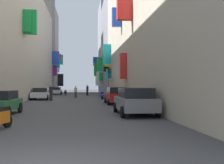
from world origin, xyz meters
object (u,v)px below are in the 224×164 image
at_px(parked_car_white, 41,93).
at_px(pedestrian_crossing, 87,90).
at_px(parked_car_grey, 135,101).
at_px(scooter_silver, 60,91).
at_px(parked_car_red, 116,95).
at_px(pedestrian_near_left, 51,93).
at_px(traffic_light_near_corner, 109,77).
at_px(pedestrian_near_right, 76,92).
at_px(scooter_blue, 102,95).
at_px(parked_car_silver, 57,91).
at_px(scooter_black, 65,93).

height_order(parked_car_white, pedestrian_crossing, pedestrian_crossing).
relative_size(parked_car_grey, scooter_silver, 2.16).
distance_m(parked_car_red, pedestrian_crossing, 19.94).
bearing_deg(pedestrian_near_left, parked_car_white, 117.14).
xyz_separation_m(parked_car_red, traffic_light_near_corner, (0.66, 12.34, 2.07)).
height_order(pedestrian_near_right, traffic_light_near_corner, traffic_light_near_corner).
distance_m(pedestrian_crossing, pedestrian_near_left, 15.18).
xyz_separation_m(parked_car_grey, traffic_light_near_corner, (0.78, 20.85, 2.06)).
bearing_deg(parked_car_red, scooter_blue, 94.13).
bearing_deg(pedestrian_near_left, traffic_light_near_corner, 45.00).
relative_size(scooter_blue, scooter_silver, 1.00).
relative_size(pedestrian_near_left, pedestrian_near_right, 1.09).
relative_size(scooter_blue, pedestrian_near_right, 1.22).
distance_m(parked_car_silver, scooter_silver, 7.09).
distance_m(parked_car_silver, parked_car_grey, 33.84).
relative_size(scooter_blue, pedestrian_near_left, 1.12).
distance_m(scooter_blue, scooter_black, 13.00).
bearing_deg(traffic_light_near_corner, parked_car_silver, 124.50).
bearing_deg(scooter_silver, scooter_blue, -73.26).
height_order(parked_car_silver, pedestrian_near_right, pedestrian_near_right).
bearing_deg(parked_car_red, parked_car_white, 134.14).
height_order(parked_car_red, scooter_black, parked_car_red).
bearing_deg(pedestrian_near_right, parked_car_white, -143.25).
bearing_deg(parked_car_white, parked_car_grey, -64.98).
bearing_deg(pedestrian_crossing, parked_car_grey, -85.92).
bearing_deg(scooter_black, scooter_silver, 99.01).
distance_m(parked_car_white, parked_car_grey, 18.36).
relative_size(parked_car_grey, scooter_black, 2.31).
bearing_deg(scooter_blue, parked_car_white, -179.79).
bearing_deg(parked_car_white, pedestrian_crossing, 63.86).
distance_m(parked_car_grey, scooter_black, 29.13).
distance_m(scooter_blue, pedestrian_crossing, 11.79).
bearing_deg(scooter_blue, pedestrian_near_right, 138.10).
bearing_deg(parked_car_white, parked_car_silver, 89.28).
bearing_deg(parked_car_white, parked_car_red, -45.86).
relative_size(scooter_black, traffic_light_near_corner, 0.43).
xyz_separation_m(parked_car_red, pedestrian_crossing, (-2.14, 19.83, 0.10)).
xyz_separation_m(scooter_blue, pedestrian_near_left, (-5.83, -2.89, 0.40)).
relative_size(parked_car_white, scooter_blue, 2.16).
bearing_deg(parked_car_silver, traffic_light_near_corner, -55.50).
bearing_deg(parked_car_grey, parked_car_white, 115.02).
bearing_deg(scooter_black, scooter_blue, -66.34).
height_order(parked_car_grey, traffic_light_near_corner, traffic_light_near_corner).
distance_m(pedestrian_near_left, traffic_light_near_corner, 10.21).
xyz_separation_m(scooter_black, traffic_light_near_corner, (6.47, -7.72, 2.39)).
xyz_separation_m(pedestrian_crossing, traffic_light_near_corner, (2.80, -7.49, 1.97)).
relative_size(parked_car_red, pedestrian_crossing, 2.53).
relative_size(parked_car_silver, scooter_black, 2.15).
relative_size(scooter_blue, scooter_black, 1.06).
xyz_separation_m(pedestrian_near_right, traffic_light_near_corner, (4.55, 1.23, 2.07)).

